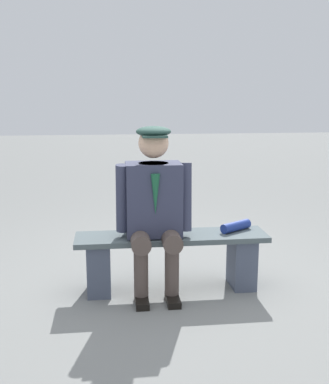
{
  "coord_description": "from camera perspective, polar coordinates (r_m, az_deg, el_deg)",
  "views": [
    {
      "loc": [
        0.49,
        3.64,
        1.57
      ],
      "look_at": [
        0.06,
        0.0,
        0.81
      ],
      "focal_mm": 44.74,
      "sensor_mm": 36.0,
      "label": 1
    }
  ],
  "objects": [
    {
      "name": "ground_plane",
      "position": [
        3.99,
        0.84,
        -11.44
      ],
      "size": [
        30.0,
        30.0,
        0.0
      ],
      "primitive_type": "plane",
      "color": "slate"
    },
    {
      "name": "bench",
      "position": [
        3.89,
        0.85,
        -7.58
      ],
      "size": [
        1.53,
        0.36,
        0.46
      ],
      "color": "#4A575A",
      "rests_on": "ground"
    },
    {
      "name": "seated_man",
      "position": [
        3.71,
        -1.25,
        -1.31
      ],
      "size": [
        0.6,
        0.54,
        1.33
      ],
      "color": "#33374F",
      "rests_on": "ground"
    },
    {
      "name": "rolled_magazine",
      "position": [
        3.97,
        8.5,
        -4.05
      ],
      "size": [
        0.29,
        0.22,
        0.08
      ],
      "primitive_type": "cylinder",
      "rotation": [
        0.0,
        1.57,
        0.56
      ],
      "color": "navy",
      "rests_on": "bench"
    }
  ]
}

